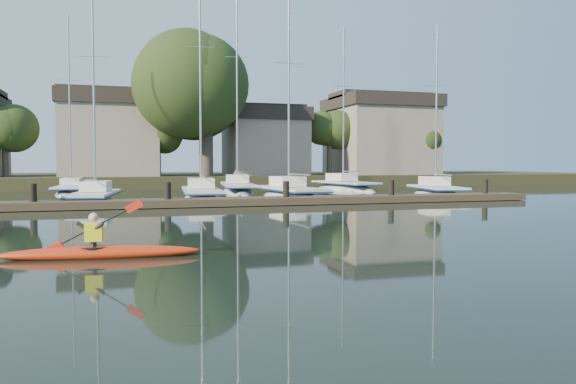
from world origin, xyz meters
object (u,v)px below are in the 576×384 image
object	(u,v)px
dock	(229,201)
sailboat_1	(95,206)
sailboat_2	(201,203)
sailboat_6	(238,195)
kayak	(100,250)
sailboat_7	(345,193)
sailboat_5	(71,196)
sailboat_4	(436,199)
sailboat_3	(290,202)

from	to	relation	value
dock	sailboat_1	bearing A→B (deg)	150.02
sailboat_2	sailboat_6	world-z (taller)	sailboat_6
sailboat_1	sailboat_2	world-z (taller)	sailboat_2
dock	sailboat_6	xyz separation A→B (m)	(2.98, 12.27, -0.40)
kayak	dock	world-z (taller)	kayak
dock	sailboat_7	bearing A→B (deg)	48.32
sailboat_5	sailboat_6	distance (m)	11.55
sailboat_5	sailboat_4	bearing A→B (deg)	-20.32
dock	sailboat_3	size ratio (longest dim) A/B	2.41
sailboat_3	sailboat_4	bearing A→B (deg)	-7.07
sailboat_1	sailboat_4	world-z (taller)	sailboat_1
sailboat_5	sailboat_6	size ratio (longest dim) A/B	0.81
sailboat_2	dock	bearing A→B (deg)	-78.27
dock	sailboat_3	distance (m)	6.60
sailboat_6	sailboat_5	bearing A→B (deg)	179.86
kayak	sailboat_7	world-z (taller)	sailboat_7
sailboat_2	sailboat_7	xyz separation A→B (m)	(12.35, 8.01, -0.02)
kayak	sailboat_4	world-z (taller)	sailboat_4
sailboat_3	sailboat_6	size ratio (longest dim) A/B	0.84
sailboat_2	sailboat_4	distance (m)	15.05
kayak	sailboat_1	world-z (taller)	sailboat_1
sailboat_2	sailboat_7	world-z (taller)	sailboat_2
dock	sailboat_6	bearing A→B (deg)	76.35
dock	sailboat_7	world-z (taller)	sailboat_7
dock	sailboat_3	world-z (taller)	sailboat_3
sailboat_3	sailboat_4	world-z (taller)	sailboat_3
sailboat_2	sailboat_3	xyz separation A→B (m)	(5.30, -0.46, -0.02)
dock	sailboat_3	xyz separation A→B (m)	(4.65, 4.67, -0.41)
sailboat_2	sailboat_6	distance (m)	8.00
sailboat_2	sailboat_6	size ratio (longest dim) A/B	0.91
sailboat_2	sailboat_4	xyz separation A→B (m)	(15.02, -0.96, -0.01)
sailboat_4	sailboat_5	bearing A→B (deg)	168.48
sailboat_2	sailboat_5	size ratio (longest dim) A/B	1.13
dock	sailboat_4	xyz separation A→B (m)	(14.37, 4.17, -0.41)
sailboat_6	sailboat_4	bearing A→B (deg)	-28.12
sailboat_6	sailboat_3	bearing A→B (deg)	-70.33
sailboat_4	sailboat_7	bearing A→B (deg)	117.82
kayak	sailboat_1	bearing A→B (deg)	98.41
sailboat_3	sailboat_7	size ratio (longest dim) A/B	1.00
kayak	sailboat_3	size ratio (longest dim) A/B	0.32
sailboat_3	dock	bearing A→B (deg)	-138.96
sailboat_2	sailboat_5	bearing A→B (deg)	136.71
sailboat_3	sailboat_5	bearing A→B (deg)	141.16
sailboat_1	sailboat_3	xyz separation A→B (m)	(11.14, 0.92, -0.03)
kayak	sailboat_3	xyz separation A→B (m)	(10.32, 19.07, -0.38)
dock	sailboat_1	distance (m)	7.51
sailboat_5	sailboat_7	distance (m)	20.18
sailboat_5	sailboat_6	world-z (taller)	sailboat_6
dock	sailboat_2	xyz separation A→B (m)	(-0.65, 5.13, -0.39)
sailboat_4	dock	bearing A→B (deg)	-152.55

